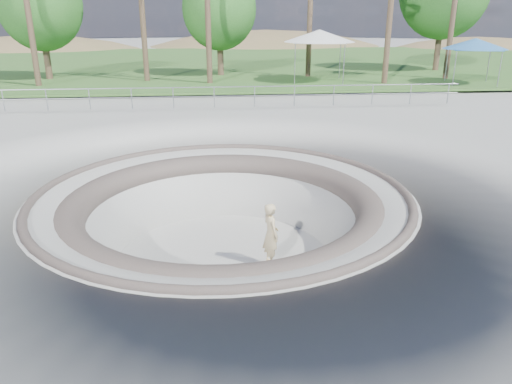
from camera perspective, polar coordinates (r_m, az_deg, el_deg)
ground at (r=13.59m, az=-3.88°, el=-0.21°), size 180.00×180.00×0.00m
skate_bowl at (r=14.32m, az=-3.71°, el=-7.10°), size 14.00×14.00×4.10m
grass_strip at (r=46.96m, az=-5.23°, el=14.48°), size 180.00×36.00×0.12m
distant_hills at (r=71.01m, az=-2.12°, el=10.51°), size 103.20×45.00×28.60m
safety_railing at (r=25.07m, az=-4.80°, el=10.78°), size 25.00×0.06×1.03m
skateboard at (r=13.78m, az=1.67°, el=-8.22°), size 0.86×0.48×0.09m
skater at (r=13.38m, az=1.71°, el=-4.84°), size 0.58×0.73×1.76m
canopy_white at (r=33.89m, az=7.26°, el=17.26°), size 6.39×6.39×3.27m
canopy_blue at (r=35.29m, az=23.78°, el=15.23°), size 5.36×5.36×2.80m
bushy_tree_left at (r=37.64m, az=-23.50°, el=19.05°), size 5.47×4.97×7.89m
bushy_tree_mid at (r=37.19m, az=-4.22°, el=20.13°), size 5.17×4.70×7.45m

